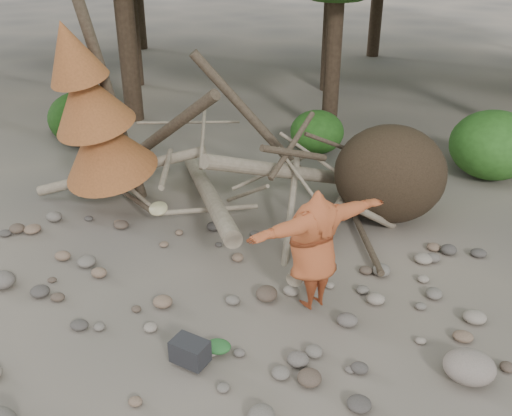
# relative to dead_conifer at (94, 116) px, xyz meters

# --- Properties ---
(ground) EXTENTS (120.00, 120.00, 0.00)m
(ground) POSITION_rel_dead_conifer_xyz_m (3.12, -3.37, -2.11)
(ground) COLOR #514C44
(ground) RESTS_ON ground
(deadfall_pile) EXTENTS (8.55, 5.24, 3.30)m
(deadfall_pile) POSITION_rel_dead_conifer_xyz_m (5.13, 0.87, -1.16)
(deadfall_pile) COLOR #332619
(deadfall_pile) RESTS_ON ground
(dead_conifer) EXTENTS (2.06, 2.16, 4.35)m
(dead_conifer) POSITION_rel_dead_conifer_xyz_m (0.00, 0.00, 0.00)
(dead_conifer) COLOR #4C3F30
(dead_conifer) RESTS_ON ground
(bush_left) EXTENTS (1.80, 1.80, 1.44)m
(bush_left) POSITION_rel_dead_conifer_xyz_m (-2.38, 3.83, -1.39)
(bush_left) COLOR #1D4712
(bush_left) RESTS_ON ground
(bush_mid) EXTENTS (1.40, 1.40, 1.12)m
(bush_mid) POSITION_rel_dead_conifer_xyz_m (3.92, 4.43, -1.55)
(bush_mid) COLOR #275A1A
(bush_mid) RESTS_ON ground
(bush_right) EXTENTS (2.00, 2.00, 1.60)m
(bush_right) POSITION_rel_dead_conifer_xyz_m (8.12, 3.63, -1.31)
(bush_right) COLOR #306A21
(bush_right) RESTS_ON ground
(frisbee_thrower) EXTENTS (3.63, 2.13, 1.97)m
(frisbee_thrower) POSITION_rel_dead_conifer_xyz_m (4.57, -2.40, -1.05)
(frisbee_thrower) COLOR #A64A25
(frisbee_thrower) RESTS_ON ground
(backpack) EXTENTS (0.57, 0.47, 0.33)m
(backpack) POSITION_rel_dead_conifer_xyz_m (3.10, -4.02, -1.95)
(backpack) COLOR black
(backpack) RESTS_ON ground
(cloth_green) EXTENTS (0.37, 0.31, 0.14)m
(cloth_green) POSITION_rel_dead_conifer_xyz_m (3.42, -3.73, -2.04)
(cloth_green) COLOR #255C28
(cloth_green) RESTS_ON ground
(cloth_orange) EXTENTS (0.34, 0.28, 0.12)m
(cloth_orange) POSITION_rel_dead_conifer_xyz_m (3.14, -3.82, -2.05)
(cloth_orange) COLOR #BD5720
(cloth_orange) RESTS_ON ground
(boulder_mid_right) EXTENTS (0.68, 0.61, 0.41)m
(boulder_mid_right) POSITION_rel_dead_conifer_xyz_m (6.80, -3.55, -1.91)
(boulder_mid_right) COLOR gray
(boulder_mid_right) RESTS_ON ground
(boulder_mid_left) EXTENTS (0.45, 0.41, 0.27)m
(boulder_mid_left) POSITION_rel_dead_conifer_xyz_m (-0.53, -2.87, -1.98)
(boulder_mid_left) COLOR #645C54
(boulder_mid_left) RESTS_ON ground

